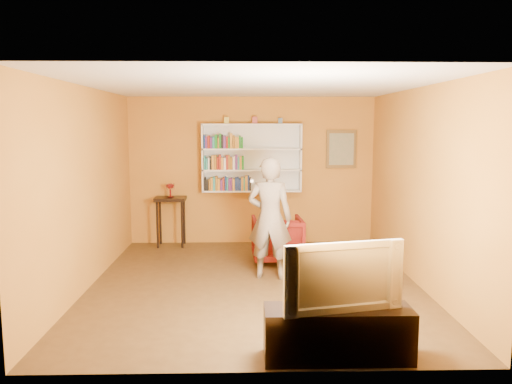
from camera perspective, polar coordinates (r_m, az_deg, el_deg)
The scene contains 16 objects.
room_shell at distance 6.79m, azimuth -0.15°, elevation -2.28°, with size 5.30×5.80×2.88m.
bookshelf at distance 9.12m, azimuth -0.50°, elevation 3.91°, with size 1.80×0.29×1.23m.
books_row_lower at distance 9.06m, azimuth -3.24°, elevation 0.93°, with size 0.84×0.19×0.27m.
books_row_middle at distance 9.02m, azimuth -3.66°, elevation 3.35°, with size 0.72×0.19×0.27m.
books_row_upper at distance 9.00m, azimuth -3.73°, elevation 5.71°, with size 0.70×0.18×0.27m.
ornament_left at distance 9.04m, azimuth -3.39°, elevation 8.18°, with size 0.09×0.09×0.12m, color gold.
ornament_centre at distance 9.04m, azimuth -0.13°, elevation 8.21°, with size 0.09×0.09×0.12m, color #953731.
ornament_right at distance 9.06m, azimuth 2.79°, elevation 8.13°, with size 0.07×0.07×0.10m, color #435970.
framed_painting at distance 9.33m, azimuth 9.72°, elevation 4.85°, with size 0.55×0.05×0.70m.
console_table at distance 9.15m, azimuth -9.73°, elevation -1.55°, with size 0.55×0.42×0.90m.
ruby_lustre at distance 9.10m, azimuth -9.78°, elevation 0.53°, with size 0.15×0.15×0.25m.
armchair at distance 8.06m, azimuth 2.45°, elevation -5.41°, with size 0.78×0.81×0.73m, color #4F0506.
person at distance 7.10m, azimuth 1.58°, elevation -3.01°, with size 0.64×0.42×1.75m, color #6D5F50.
game_remote at distance 6.74m, azimuth -0.48°, elevation 1.32°, with size 0.04×0.15×0.04m, color silver.
tv_cabinet at distance 4.92m, azimuth 9.34°, elevation -15.66°, with size 1.38×0.41×0.49m, color black.
television at distance 4.72m, azimuth 9.49°, elevation -9.25°, with size 1.14×0.15×0.65m, color black.
Camera 1 is at (-0.15, -6.69, 2.18)m, focal length 35.00 mm.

